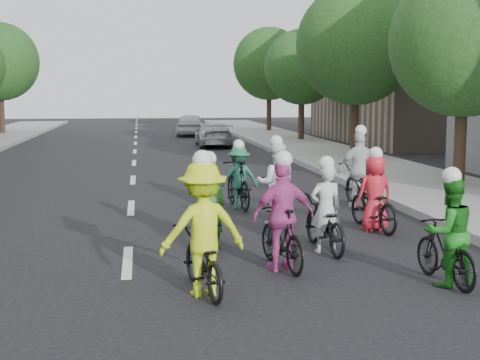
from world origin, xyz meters
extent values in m
plane|color=black|center=(0.00, 0.00, 0.00)|extent=(120.00, 120.00, 0.00)
cube|color=gray|center=(8.00, 10.00, 0.07)|extent=(4.00, 80.00, 0.15)
cube|color=#999993|center=(6.05, 10.00, 0.09)|extent=(0.18, 80.00, 0.18)
cube|color=gray|center=(16.00, 24.00, 4.00)|extent=(10.00, 14.00, 8.00)
cylinder|color=black|center=(-8.20, 33.00, 1.24)|extent=(0.32, 0.32, 2.48)
sphere|color=#1C4717|center=(-8.20, 33.00, 4.53)|extent=(4.80, 4.80, 4.80)
cylinder|color=black|center=(8.80, 6.60, 1.14)|extent=(0.32, 0.32, 2.27)
sphere|color=#1C4717|center=(8.80, 6.60, 3.97)|extent=(4.00, 4.00, 4.00)
cylinder|color=black|center=(8.80, 15.60, 1.24)|extent=(0.32, 0.32, 2.48)
sphere|color=#1C4717|center=(8.80, 15.60, 4.53)|extent=(4.80, 4.80, 4.80)
cylinder|color=black|center=(8.80, 24.60, 1.14)|extent=(0.32, 0.32, 2.27)
sphere|color=#1C4717|center=(8.80, 24.60, 3.97)|extent=(4.00, 4.00, 4.00)
cylinder|color=black|center=(8.80, 33.60, 1.24)|extent=(0.32, 0.32, 2.48)
sphere|color=#1C4717|center=(8.80, 33.60, 4.53)|extent=(4.80, 4.80, 4.80)
imported|color=black|center=(3.24, 0.29, 0.46)|extent=(0.76, 1.80, 0.92)
imported|color=silver|center=(3.24, 0.19, 0.73)|extent=(0.56, 0.39, 1.46)
sphere|color=white|center=(3.24, 0.19, 1.48)|extent=(0.26, 0.26, 0.26)
imported|color=black|center=(4.37, -1.85, 0.45)|extent=(0.58, 1.54, 0.90)
imported|color=#1A7219|center=(4.37, -1.95, 0.75)|extent=(0.78, 0.64, 1.49)
sphere|color=white|center=(4.37, -1.95, 1.51)|extent=(0.26, 0.26, 0.26)
imported|color=black|center=(1.01, -1.77, 0.43)|extent=(0.87, 1.72, 0.86)
imported|color=#CCEB1A|center=(1.01, -1.87, 0.88)|extent=(1.23, 0.85, 1.75)
sphere|color=white|center=(1.01, -1.87, 1.77)|extent=(0.26, 0.26, 0.26)
imported|color=black|center=(2.30, -0.73, 0.48)|extent=(0.74, 1.64, 0.95)
imported|color=#C9469B|center=(2.30, -0.83, 0.82)|extent=(1.02, 0.58, 1.64)
sphere|color=white|center=(2.30, -0.83, 1.66)|extent=(0.26, 0.26, 0.26)
imported|color=black|center=(4.64, 1.83, 0.47)|extent=(0.88, 1.87, 0.95)
imported|color=red|center=(4.64, 1.73, 0.73)|extent=(0.78, 0.56, 1.46)
sphere|color=white|center=(4.64, 1.73, 1.48)|extent=(0.26, 0.26, 0.26)
imported|color=black|center=(1.37, 0.89, 0.50)|extent=(0.65, 1.71, 1.00)
imported|color=#278524|center=(1.37, 0.79, 0.75)|extent=(0.59, 0.42, 1.51)
sphere|color=white|center=(1.37, 0.79, 1.53)|extent=(0.26, 0.26, 0.26)
imported|color=black|center=(2.92, 2.78, 0.45)|extent=(0.84, 1.77, 0.89)
imported|color=white|center=(2.92, 2.68, 0.82)|extent=(0.88, 0.73, 1.64)
sphere|color=white|center=(2.92, 2.68, 1.66)|extent=(0.26, 0.26, 0.26)
imported|color=black|center=(2.44, 4.63, 0.55)|extent=(0.74, 1.88, 1.10)
imported|color=#236B4D|center=(2.44, 4.53, 0.72)|extent=(0.98, 0.64, 1.43)
sphere|color=white|center=(2.44, 4.53, 1.45)|extent=(0.26, 0.26, 0.26)
imported|color=black|center=(5.20, 4.35, 0.49)|extent=(0.68, 1.89, 0.99)
imported|color=silver|center=(5.20, 4.25, 0.88)|extent=(1.03, 0.44, 1.76)
sphere|color=white|center=(5.20, 4.25, 1.78)|extent=(0.26, 0.26, 0.26)
imported|color=#A5A5A9|center=(3.82, 22.23, 0.59)|extent=(1.68, 4.06, 1.17)
imported|color=silver|center=(3.34, 30.60, 0.69)|extent=(2.17, 4.24, 1.38)
camera|label=1|loc=(0.22, -10.33, 2.63)|focal=50.00mm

